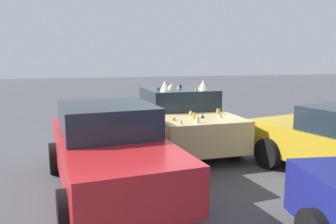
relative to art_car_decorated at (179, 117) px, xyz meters
name	(u,v)px	position (x,y,z in m)	size (l,w,h in m)	color
ground_plane	(179,145)	(-0.02, 0.00, -0.74)	(60.00, 60.00, 0.00)	#47474C
art_car_decorated	(179,117)	(0.00, 0.00, 0.00)	(4.57, 2.25, 1.74)	#D8BC7F
parked_sedan_behind_left	(109,149)	(-2.70, 2.04, 0.00)	(4.36, 2.31, 1.51)	red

